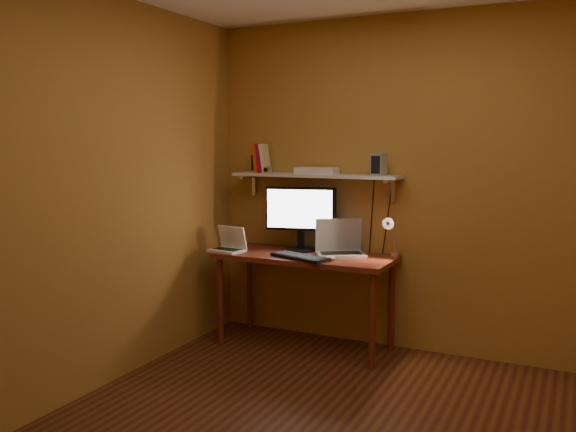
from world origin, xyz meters
The scene contains 14 objects.
room centered at (0.00, 0.00, 1.30)m, with size 3.44×3.24×2.64m.
desk centered at (-0.81, 1.28, 0.66)m, with size 1.40×0.60×0.75m.
wall_shelf centered at (-0.81, 1.47, 1.36)m, with size 1.40×0.25×0.21m.
monitor centered at (-0.91, 1.41, 1.04)m, with size 0.57×0.29×0.52m.
laptop centered at (-0.56, 1.40, 0.82)m, with size 0.45×0.42×0.28m.
netbook centered at (-1.42, 1.14, 0.81)m, with size 0.30×0.23×0.20m.
keyboard centered at (-0.77, 1.10, 0.76)m, with size 0.49×0.16×0.03m, color black.
mouse centered at (-0.54, 1.15, 0.77)m, with size 0.09×0.06×0.03m, color white.
desk_lamp centered at (-0.15, 1.41, 0.96)m, with size 0.09×0.23×0.38m.
speaker_left centered at (-1.34, 1.48, 1.46)m, with size 0.09×0.09×0.17m, color gray.
speaker_right centered at (-0.28, 1.47, 1.46)m, with size 0.09×0.09×0.17m, color gray.
books centered at (-1.31, 1.48, 1.50)m, with size 0.15×0.17×0.24m.
shelf_camera centered at (-1.21, 1.41, 1.40)m, with size 0.10×0.06×0.06m.
router centered at (-0.79, 1.46, 1.40)m, with size 0.32×0.21×0.05m, color white.
Camera 1 is at (1.14, -3.03, 1.63)m, focal length 38.00 mm.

